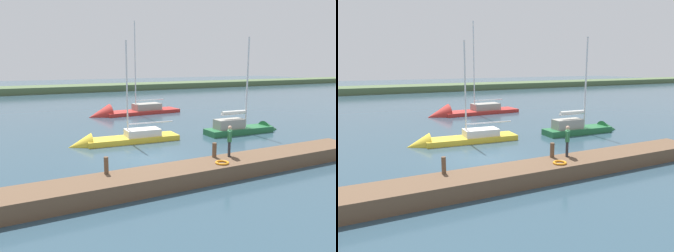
{
  "view_description": "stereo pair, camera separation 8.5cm",
  "coord_description": "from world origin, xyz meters",
  "views": [
    {
      "loc": [
        7.32,
        17.07,
        5.45
      ],
      "look_at": [
        -1.26,
        0.37,
        1.91
      ],
      "focal_mm": 35.59,
      "sensor_mm": 36.0,
      "label": 1
    },
    {
      "loc": [
        7.24,
        17.1,
        5.45
      ],
      "look_at": [
        -1.26,
        0.37,
        1.91
      ],
      "focal_mm": 35.59,
      "sensor_mm": 36.0,
      "label": 2
    }
  ],
  "objects": [
    {
      "name": "life_ring_buoy",
      "position": [
        -1.96,
        4.66,
        0.79
      ],
      "size": [
        0.66,
        0.66,
        0.1
      ],
      "primitive_type": "torus",
      "color": "orange",
      "rests_on": "dock_pier"
    },
    {
      "name": "sailboat_far_right",
      "position": [
        0.11,
        -4.54,
        0.09
      ],
      "size": [
        7.8,
        2.27,
        7.83
      ],
      "rotation": [
        0.0,
        0.0,
        -0.07
      ],
      "color": "gold",
      "rests_on": "ground_plane"
    },
    {
      "name": "ground_plane",
      "position": [
        0.0,
        0.0,
        0.0
      ],
      "size": [
        200.0,
        200.0,
        0.0
      ],
      "primitive_type": "plane",
      "color": "#2D4756"
    },
    {
      "name": "mooring_post_far",
      "position": [
        3.39,
        3.57,
        1.12
      ],
      "size": [
        0.2,
        0.2,
        0.75
      ],
      "primitive_type": "cylinder",
      "color": "brown",
      "rests_on": "dock_pier"
    },
    {
      "name": "far_shoreline",
      "position": [
        0.0,
        -49.81,
        0.0
      ],
      "size": [
        180.0,
        8.0,
        2.4
      ],
      "primitive_type": "cube",
      "color": "#4C603D",
      "rests_on": "ground_plane"
    },
    {
      "name": "sailboat_inner_slip",
      "position": [
        -10.17,
        -3.28,
        0.17
      ],
      "size": [
        6.78,
        1.89,
        8.24
      ],
      "rotation": [
        0.0,
        0.0,
        3.1
      ],
      "color": "#236638",
      "rests_on": "ground_plane"
    },
    {
      "name": "dock_pier",
      "position": [
        0.0,
        4.26,
        0.37
      ],
      "size": [
        22.61,
        1.98,
        0.74
      ],
      "primitive_type": "cube",
      "color": "brown",
      "rests_on": "ground_plane"
    },
    {
      "name": "mooring_post_near",
      "position": [
        -2.26,
        3.57,
        1.12
      ],
      "size": [
        0.22,
        0.22,
        0.75
      ],
      "primitive_type": "cylinder",
      "color": "brown",
      "rests_on": "dock_pier"
    },
    {
      "name": "person_on_dock",
      "position": [
        -3.04,
        3.77,
        1.65
      ],
      "size": [
        0.44,
        0.51,
        1.6
      ],
      "rotation": [
        0.0,
        0.0,
        2.49
      ],
      "color": "#28282D",
      "rests_on": "dock_pier"
    },
    {
      "name": "sailboat_outer_mooring",
      "position": [
        -4.73,
        -16.57,
        0.12
      ],
      "size": [
        10.26,
        2.94,
        11.05
      ],
      "rotation": [
        0.0,
        0.0,
        0.04
      ],
      "color": "#B22823",
      "rests_on": "ground_plane"
    }
  ]
}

